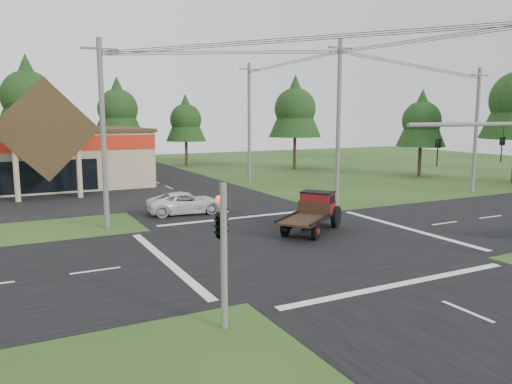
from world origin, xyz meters
TOP-DOWN VIEW (x-y plane):
  - ground at (0.00, 0.00)m, footprint 120.00×120.00m
  - road_ns at (0.00, 0.00)m, footprint 12.00×120.00m
  - road_ew at (0.00, 0.00)m, footprint 120.00×12.00m
  - traffic_signal_corner at (-7.50, -7.32)m, footprint 0.53×2.48m
  - utility_pole_nw at (-8.00, 8.00)m, footprint 2.00×0.30m
  - utility_pole_ne at (8.00, 8.00)m, footprint 2.00×0.30m
  - utility_pole_far at (22.00, 8.00)m, footprint 2.00×0.30m
  - utility_pole_n at (8.00, 22.00)m, footprint 2.00×0.30m
  - tree_row_c at (-10.00, 41.00)m, footprint 7.28×7.28m
  - tree_row_d at (0.00, 42.00)m, footprint 6.16×6.16m
  - tree_row_e at (8.00, 40.00)m, footprint 5.04×5.04m
  - tree_side_ne at (18.00, 30.00)m, footprint 6.16×6.16m
  - tree_side_e_near at (26.00, 18.00)m, footprint 5.04×5.04m
  - antique_flatbed_truck at (1.67, 1.73)m, footprint 5.36×4.67m
  - white_pickup at (-2.59, 9.93)m, footprint 5.26×2.87m

SIDE VIEW (x-z plane):
  - ground at x=0.00m, z-range 0.00..0.00m
  - road_ns at x=0.00m, z-range 0.00..0.02m
  - road_ew at x=0.00m, z-range 0.00..0.02m
  - white_pickup at x=-2.59m, z-range 0.00..1.40m
  - antique_flatbed_truck at x=1.67m, z-range 0.00..2.17m
  - traffic_signal_corner at x=-7.50m, z-range 1.32..5.72m
  - utility_pole_far at x=22.00m, z-range 0.14..10.34m
  - utility_pole_nw at x=-8.00m, z-range 0.14..10.64m
  - utility_pole_n at x=8.00m, z-range 0.14..11.34m
  - utility_pole_ne at x=8.00m, z-range 0.14..11.64m
  - tree_row_e at x=8.00m, z-range 1.49..10.58m
  - tree_side_e_near at x=26.00m, z-range 1.49..10.58m
  - tree_row_d at x=0.00m, z-range 1.82..12.93m
  - tree_side_ne at x=18.00m, z-range 1.82..12.93m
  - tree_row_c at x=-10.00m, z-range 2.16..15.29m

